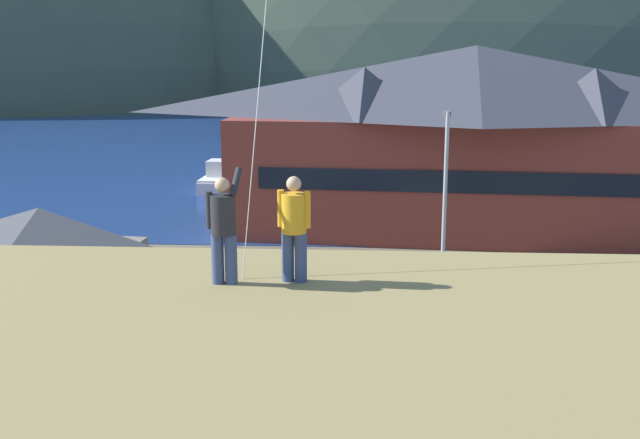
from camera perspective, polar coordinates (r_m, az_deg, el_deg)
ground_plane at (r=22.65m, az=-1.08°, el=-13.77°), size 600.00×600.00×0.00m
parking_lot_pad at (r=27.19m, az=-0.28°, el=-8.96°), size 40.00×20.00×0.10m
bay_water at (r=80.85m, az=2.14°, el=5.61°), size 360.00×84.00×0.03m
far_hill_center_saddle at (r=143.08m, az=17.16°, el=8.18°), size 148.24×58.35×93.44m
harbor_lodge at (r=42.53m, az=11.21°, el=6.06°), size 27.81×11.08×10.05m
storage_shed_near_lot at (r=28.55m, az=-19.67°, el=-3.62°), size 7.00×5.02×4.68m
wharf_dock at (r=54.36m, az=-4.25°, el=2.40°), size 3.20×11.93×0.70m
moored_boat_wharfside at (r=55.52m, az=-7.45°, el=2.94°), size 2.15×5.68×2.16m
moored_boat_outer_mooring at (r=51.09m, az=-1.07°, el=2.19°), size 2.43×5.92×2.16m
parked_car_mid_row_center at (r=22.21m, az=0.61°, el=-11.29°), size 4.22×2.10×1.82m
parked_car_back_row_left at (r=29.26m, az=-0.91°, el=-5.25°), size 4.29×2.24×1.82m
parked_car_front_row_red at (r=28.88m, az=14.06°, el=-5.90°), size 4.30×2.26×1.82m
parking_light_pole at (r=31.46m, az=9.18°, el=2.07°), size 0.24×0.78×7.44m
person_kite_flyer at (r=12.47m, az=-7.12°, el=-0.49°), size 0.54×0.65×1.86m
person_companion at (r=12.49m, az=-1.92°, el=-0.45°), size 0.54×0.40×1.74m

